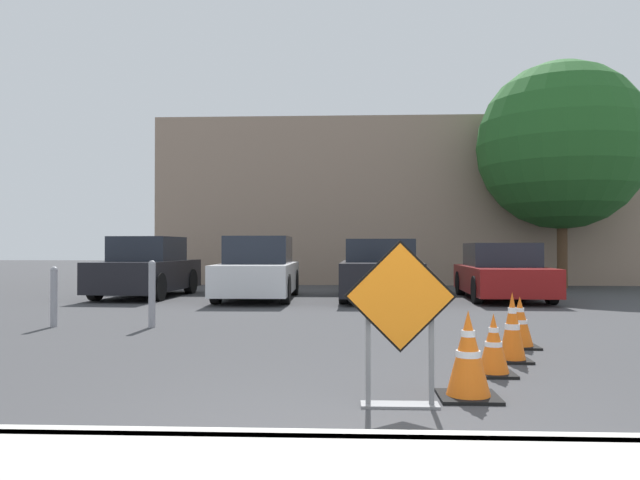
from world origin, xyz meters
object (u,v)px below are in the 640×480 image
parked_car_fourth (502,273)px  bollard_nearest (152,292)px  traffic_cone_nearest (468,356)px  traffic_cone_fourth (520,323)px  traffic_cone_third (512,328)px  parked_car_third (380,271)px  parked_car_second (259,270)px  bollard_second (54,295)px  road_closed_sign (400,315)px  traffic_cone_second (494,345)px  parked_car_nearest (147,269)px

parked_car_fourth → bollard_nearest: (-6.97, -5.80, -0.08)m
traffic_cone_nearest → traffic_cone_fourth: (1.18, 2.74, -0.04)m
traffic_cone_third → parked_car_third: size_ratio=0.17×
traffic_cone_fourth → parked_car_third: bearing=100.6°
traffic_cone_third → traffic_cone_fourth: traffic_cone_third is taller
traffic_cone_third → parked_car_second: bearing=116.1°
bollard_second → parked_car_second: bearing=65.5°
road_closed_sign → traffic_cone_second: road_closed_sign is taller
traffic_cone_second → bollard_nearest: 5.83m
parked_car_fourth → bollard_nearest: bearing=41.8°
traffic_cone_second → traffic_cone_third: size_ratio=0.79×
parked_car_fourth → bollard_nearest: 9.07m
parked_car_third → bollard_nearest: bearing=57.0°
parked_car_second → parked_car_fourth: 6.05m
parked_car_third → parked_car_fourth: size_ratio=1.04×
traffic_cone_fourth → parked_car_third: 7.68m
parked_car_nearest → parked_car_third: parked_car_nearest is taller
traffic_cone_fourth → bollard_second: (-6.97, 1.79, 0.20)m
traffic_cone_third → parked_car_second: (-4.08, 8.35, 0.33)m
road_closed_sign → parked_car_fourth: parked_car_fourth is taller
traffic_cone_second → parked_car_nearest: (-6.72, 9.69, 0.42)m
traffic_cone_third → bollard_nearest: size_ratio=0.73×
traffic_cone_second → parked_car_third: parked_car_third is taller
bollard_nearest → parked_car_fourth: bearing=39.7°
road_closed_sign → traffic_cone_nearest: (0.60, 0.33, -0.38)m
traffic_cone_fourth → parked_car_fourth: bearing=78.0°
traffic_cone_nearest → parked_car_second: 10.62m
traffic_cone_third → parked_car_third: bearing=97.1°
traffic_cone_third → bollard_nearest: bollard_nearest is taller
parked_car_fourth → bollard_second: parked_car_fourth is taller
road_closed_sign → parked_car_nearest: bearing=117.3°
traffic_cone_third → bollard_nearest: (-5.01, 2.78, 0.18)m
road_closed_sign → traffic_cone_fourth: 3.57m
traffic_cone_fourth → parked_car_nearest: 10.90m
parked_car_second → parked_car_third: 3.03m
parked_car_third → traffic_cone_fourth: bearing=102.1°
traffic_cone_nearest → traffic_cone_fourth: bearing=66.7°
traffic_cone_third → parked_car_nearest: size_ratio=0.19×
road_closed_sign → traffic_cone_nearest: 0.79m
road_closed_sign → bollard_nearest: size_ratio=1.25×
parked_car_third → bollard_second: 8.00m
bollard_nearest → traffic_cone_fourth: bearing=-18.5°
traffic_cone_fourth → parked_car_nearest: (-7.46, 7.93, 0.40)m
parked_car_nearest → parked_car_second: parked_car_nearest is taller
traffic_cone_fourth → parked_car_fourth: (1.61, 7.59, 0.32)m
road_closed_sign → bollard_nearest: 6.04m
parked_car_third → traffic_cone_second: bearing=95.6°
traffic_cone_nearest → traffic_cone_fourth: traffic_cone_nearest is taller
traffic_cone_second → traffic_cone_fourth: size_ratio=0.94×
traffic_cone_second → parked_car_nearest: size_ratio=0.15×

